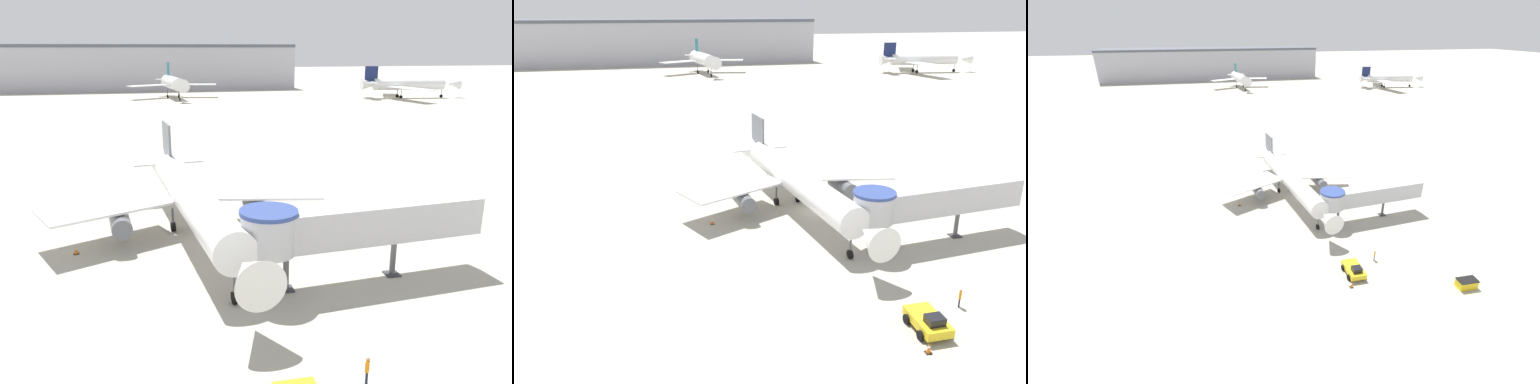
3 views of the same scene
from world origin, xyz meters
The scene contains 11 objects.
ground_plane centered at (0.00, 0.00, 0.00)m, with size 800.00×800.00×0.00m, color #A8A393.
main_airplane centered at (-2.15, 0.56, 3.76)m, with size 26.86×34.02×8.83m.
jet_bridge centered at (8.12, -10.65, 4.52)m, with size 18.85×4.77×6.21m.
pushback_tug_yellow centered at (0.71, -24.27, 0.77)m, with size 2.54×3.81×1.71m.
traffic_cone_port_wing centered at (-12.22, -1.09, 0.35)m, with size 0.44×0.44×0.73m.
traffic_cone_apron_front centered at (-0.61, -26.63, 0.37)m, with size 0.47×0.47×0.77m.
traffic_cone_starboard_wing centered at (8.27, -1.61, 0.28)m, with size 0.35×0.35×0.59m.
ground_crew_marshaller centered at (4.78, -22.10, 0.95)m, with size 0.33×0.36×1.65m.
background_jet_teal_tail centered at (3.09, 133.11, 5.16)m, with size 31.01×28.92×11.82m.
background_jet_navy_tail centered at (81.69, 118.17, 4.71)m, with size 35.00×38.93×10.77m.
terminal_building centered at (-9.86, 175.00, 9.05)m, with size 129.13×24.41×18.08m.
Camera 2 is at (-18.22, -51.79, 22.57)m, focal length 35.00 mm.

